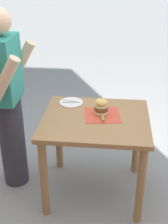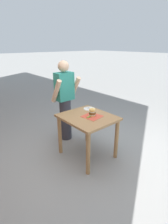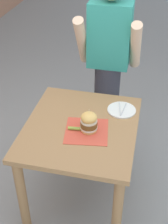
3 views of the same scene
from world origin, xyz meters
The scene contains 7 objects.
ground_plane centered at (0.00, 0.00, 0.00)m, with size 80.00×80.00×0.00m, color gray.
patio_table centered at (0.00, 0.00, 0.64)m, with size 0.81×0.92×0.80m.
serving_paper centered at (0.05, -0.06, 0.80)m, with size 0.30×0.30×0.00m, color #D64C38.
sandwich centered at (0.07, -0.04, 0.87)m, with size 0.12×0.12×0.18m.
pickle_spear centered at (-0.03, -0.06, 0.81)m, with size 0.02×0.02×0.09m, color #8EA83D.
side_plate_with_forks centered at (0.26, 0.25, 0.80)m, with size 0.22×0.22×0.02m.
diner_across_table centered at (0.07, 0.79, 0.88)m, with size 0.55×0.35×1.69m.
Camera 2 is at (-1.89, -2.10, 1.98)m, focal length 28.00 mm.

